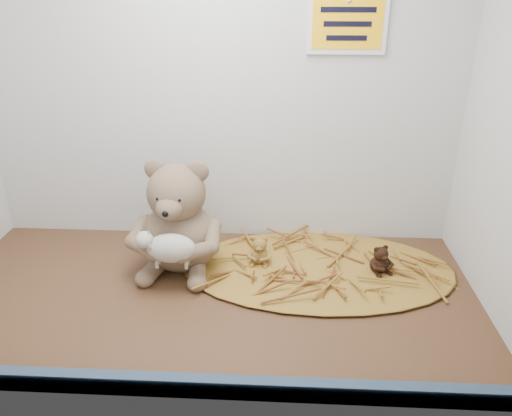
# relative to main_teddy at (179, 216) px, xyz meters

# --- Properties ---
(alcove_shell) EXTENTS (1.20, 0.60, 0.90)m
(alcove_shell) POSITION_rel_main_teddy_xyz_m (0.08, -0.03, 0.31)
(alcove_shell) COLOR #442C17
(alcove_shell) RESTS_ON ground
(front_rail) EXTENTS (1.19, 0.02, 0.04)m
(front_rail) POSITION_rel_main_teddy_xyz_m (0.08, -0.41, -0.12)
(front_rail) COLOR #324860
(front_rail) RESTS_ON shelf_floor
(straw_bed) EXTENTS (0.65, 0.38, 0.01)m
(straw_bed) POSITION_rel_main_teddy_xyz_m (0.33, -0.00, -0.13)
(straw_bed) COLOR olive
(straw_bed) RESTS_ON shelf_floor
(main_teddy) EXTENTS (0.24, 0.25, 0.27)m
(main_teddy) POSITION_rel_main_teddy_xyz_m (0.00, 0.00, 0.00)
(main_teddy) COLOR #846C51
(main_teddy) RESTS_ON shelf_floor
(toy_lamb) EXTENTS (0.14, 0.09, 0.09)m
(toy_lamb) POSITION_rel_main_teddy_xyz_m (0.00, -0.10, -0.03)
(toy_lamb) COLOR beige
(toy_lamb) RESTS_ON main_teddy
(mini_teddy_tan) EXTENTS (0.06, 0.07, 0.07)m
(mini_teddy_tan) POSITION_rel_main_teddy_xyz_m (0.19, 0.01, -0.09)
(mini_teddy_tan) COLOR #9C6933
(mini_teddy_tan) RESTS_ON straw_bed
(mini_teddy_brown) EXTENTS (0.08, 0.08, 0.07)m
(mini_teddy_brown) POSITION_rel_main_teddy_xyz_m (0.48, -0.02, -0.09)
(mini_teddy_brown) COLOR black
(mini_teddy_brown) RESTS_ON straw_bed
(wall_sign) EXTENTS (0.16, 0.01, 0.11)m
(wall_sign) POSITION_rel_main_teddy_xyz_m (0.38, 0.17, 0.41)
(wall_sign) COLOR #F7AC0C
(wall_sign) RESTS_ON back_wall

